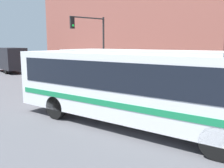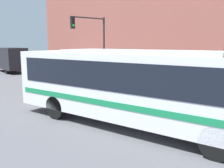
{
  "view_description": "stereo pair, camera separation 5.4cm",
  "coord_description": "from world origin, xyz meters",
  "px_view_note": "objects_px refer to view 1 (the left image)",
  "views": [
    {
      "loc": [
        -7.65,
        -6.93,
        3.57
      ],
      "look_at": [
        0.54,
        3.32,
        1.42
      ],
      "focal_mm": 40.0,
      "sensor_mm": 36.0,
      "label": 1
    },
    {
      "loc": [
        -7.61,
        -6.96,
        3.57
      ],
      "look_at": [
        0.54,
        3.32,
        1.42
      ],
      "focal_mm": 40.0,
      "sensor_mm": 36.0,
      "label": 2
    }
  ],
  "objects_px": {
    "fire_hydrant": "(183,94)",
    "pedestrian_near_corner": "(141,77)",
    "city_bus": "(138,84)",
    "parking_meter": "(101,72)",
    "delivery_truck": "(10,59)",
    "traffic_light_pole": "(93,38)",
    "pedestrian_mid_block": "(107,70)"
  },
  "relations": [
    {
      "from": "delivery_truck",
      "to": "city_bus",
      "type": "bearing_deg",
      "value": -95.19
    },
    {
      "from": "city_bus",
      "to": "traffic_light_pole",
      "type": "height_order",
      "value": "traffic_light_pole"
    },
    {
      "from": "delivery_truck",
      "to": "parking_meter",
      "type": "xyz_separation_m",
      "value": [
        3.29,
        -14.72,
        -0.56
      ]
    },
    {
      "from": "city_bus",
      "to": "traffic_light_pole",
      "type": "relative_size",
      "value": 2.27
    },
    {
      "from": "traffic_light_pole",
      "to": "pedestrian_mid_block",
      "type": "distance_m",
      "value": 3.85
    },
    {
      "from": "fire_hydrant",
      "to": "pedestrian_near_corner",
      "type": "distance_m",
      "value": 4.68
    },
    {
      "from": "city_bus",
      "to": "fire_hydrant",
      "type": "height_order",
      "value": "city_bus"
    },
    {
      "from": "traffic_light_pole",
      "to": "parking_meter",
      "type": "xyz_separation_m",
      "value": [
        0.94,
        0.16,
        -2.88
      ]
    },
    {
      "from": "city_bus",
      "to": "pedestrian_mid_block",
      "type": "height_order",
      "value": "city_bus"
    },
    {
      "from": "fire_hydrant",
      "to": "pedestrian_near_corner",
      "type": "xyz_separation_m",
      "value": [
        0.93,
        4.57,
        0.49
      ]
    },
    {
      "from": "delivery_truck",
      "to": "pedestrian_near_corner",
      "type": "xyz_separation_m",
      "value": [
        4.22,
        -18.63,
        -0.64
      ]
    },
    {
      "from": "fire_hydrant",
      "to": "pedestrian_near_corner",
      "type": "height_order",
      "value": "pedestrian_near_corner"
    },
    {
      "from": "delivery_truck",
      "to": "traffic_light_pole",
      "type": "height_order",
      "value": "traffic_light_pole"
    },
    {
      "from": "delivery_truck",
      "to": "traffic_light_pole",
      "type": "relative_size",
      "value": 1.21
    },
    {
      "from": "city_bus",
      "to": "delivery_truck",
      "type": "distance_m",
      "value": 25.02
    },
    {
      "from": "city_bus",
      "to": "parking_meter",
      "type": "bearing_deg",
      "value": 45.98
    },
    {
      "from": "city_bus",
      "to": "traffic_light_pole",
      "type": "xyz_separation_m",
      "value": [
        4.62,
        10.04,
        2.04
      ]
    },
    {
      "from": "traffic_light_pole",
      "to": "pedestrian_near_corner",
      "type": "height_order",
      "value": "traffic_light_pole"
    },
    {
      "from": "city_bus",
      "to": "parking_meter",
      "type": "height_order",
      "value": "city_bus"
    },
    {
      "from": "city_bus",
      "to": "pedestrian_near_corner",
      "type": "height_order",
      "value": "city_bus"
    },
    {
      "from": "city_bus",
      "to": "parking_meter",
      "type": "relative_size",
      "value": 9.08
    },
    {
      "from": "parking_meter",
      "to": "pedestrian_near_corner",
      "type": "relative_size",
      "value": 0.83
    },
    {
      "from": "fire_hydrant",
      "to": "delivery_truck",
      "type": "bearing_deg",
      "value": 98.08
    },
    {
      "from": "parking_meter",
      "to": "pedestrian_mid_block",
      "type": "height_order",
      "value": "pedestrian_mid_block"
    },
    {
      "from": "traffic_light_pole",
      "to": "fire_hydrant",
      "type": "bearing_deg",
      "value": -83.57
    },
    {
      "from": "city_bus",
      "to": "fire_hydrant",
      "type": "bearing_deg",
      "value": 1.78
    },
    {
      "from": "delivery_truck",
      "to": "fire_hydrant",
      "type": "relative_size",
      "value": 9.18
    },
    {
      "from": "traffic_light_pole",
      "to": "pedestrian_mid_block",
      "type": "height_order",
      "value": "traffic_light_pole"
    },
    {
      "from": "traffic_light_pole",
      "to": "pedestrian_mid_block",
      "type": "bearing_deg",
      "value": 25.46
    },
    {
      "from": "delivery_truck",
      "to": "fire_hydrant",
      "type": "xyz_separation_m",
      "value": [
        3.29,
        -23.2,
        -1.13
      ]
    },
    {
      "from": "delivery_truck",
      "to": "fire_hydrant",
      "type": "bearing_deg",
      "value": -81.92
    },
    {
      "from": "parking_meter",
      "to": "pedestrian_mid_block",
      "type": "xyz_separation_m",
      "value": [
        1.37,
        0.94,
        -0.0
      ]
    }
  ]
}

